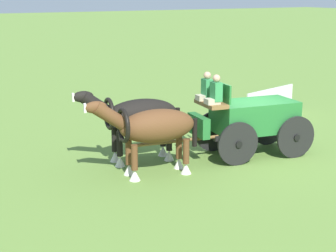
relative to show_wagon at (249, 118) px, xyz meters
The scene contains 5 objects.
ground_plane 1.19m from the show_wagon, behind, with size 220.00×220.00×0.00m, color olive.
show_wagon is the anchor object (origin of this frame).
draft_horse_near 3.47m from the show_wagon, ahead, with size 3.18×1.24×2.20m.
draft_horse_off 3.47m from the show_wagon, 19.43° to the right, with size 3.23×1.24×2.25m.
sponsor_banner 5.79m from the show_wagon, 137.45° to the right, with size 3.20×0.06×1.10m, color silver.
Camera 1 is at (10.50, 12.59, 4.98)m, focal length 57.86 mm.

